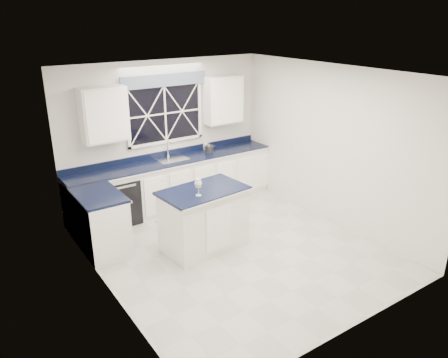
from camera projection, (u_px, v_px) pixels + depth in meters
ground at (235, 249)px, 6.82m from camera, size 4.50×4.50×0.00m
back_wall at (165, 134)px, 8.08m from camera, size 4.00×0.10×2.70m
base_cabinets at (163, 191)px, 7.86m from camera, size 3.99×1.60×0.90m
countertop at (174, 161)px, 8.00m from camera, size 3.98×0.64×0.04m
dishwasher at (119, 200)px, 7.60m from camera, size 0.60×0.58×0.82m
window at (165, 109)px, 7.87m from camera, size 1.65×0.09×1.26m
upper_cabinets at (168, 106)px, 7.75m from camera, size 3.10×0.34×0.90m
faucet at (168, 149)px, 8.08m from camera, size 0.05×0.20×0.30m
island at (204, 218)px, 6.73m from camera, size 1.36×0.89×0.97m
rug at (190, 218)px, 7.84m from camera, size 1.20×0.88×0.02m
kettle at (209, 148)px, 8.39m from camera, size 0.26×0.16×0.18m
wine_glass at (198, 184)px, 6.28m from camera, size 0.11×0.11×0.26m
soap_bottle at (206, 145)px, 8.57m from camera, size 0.08×0.08×0.17m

